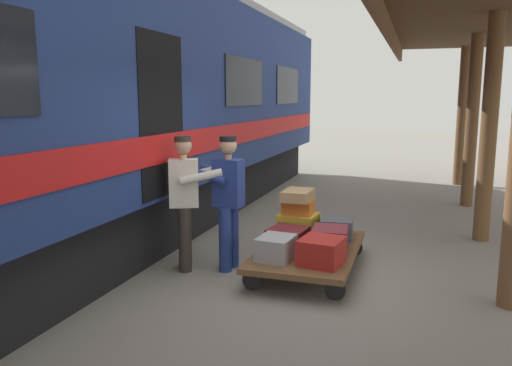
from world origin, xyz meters
The scene contains 13 objects.
ground_plane centered at (0.00, 0.00, 0.00)m, with size 60.00×60.00×0.00m, color gray.
train_car centered at (3.46, 0.00, 2.06)m, with size 3.02×17.69×4.00m.
luggage_cart centered at (0.20, -0.44, 0.26)m, with size 1.19×2.05×0.30m.
suitcase_red_plastic centered at (-0.07, 0.13, 0.45)m, with size 0.46×0.48×0.30m, color #AD231E.
suitcase_burgundy_valise centered at (-0.07, -0.44, 0.44)m, with size 0.42×0.49×0.28m, color maroon.
suitcase_yellow_case centered at (0.46, -1.00, 0.45)m, with size 0.50×0.45×0.29m, color gold.
suitcase_gray_aluminum centered at (0.46, 0.13, 0.44)m, with size 0.39×0.45×0.27m, color #9EA0A5.
suitcase_slate_roller centered at (-0.07, -1.00, 0.44)m, with size 0.41×0.45×0.27m, color #4C515B.
suitcase_maroon_trunk centered at (0.46, -0.44, 0.42)m, with size 0.45×0.46×0.23m, color maroon.
suitcase_orange_carryall centered at (0.47, -1.02, 0.69)m, with size 0.40×0.38×0.19m, color #CC6B23.
suitcase_tan_vintage centered at (0.47, -1.00, 0.86)m, with size 0.37×0.52×0.14m, color tan.
porter_in_overalls centered at (1.20, -0.21, 0.93)m, with size 0.70×0.48×1.70m.
porter_by_door centered at (1.69, -0.04, 0.93)m, with size 0.74×0.60×1.70m.
Camera 1 is at (-1.06, 5.60, 2.18)m, focal length 35.37 mm.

